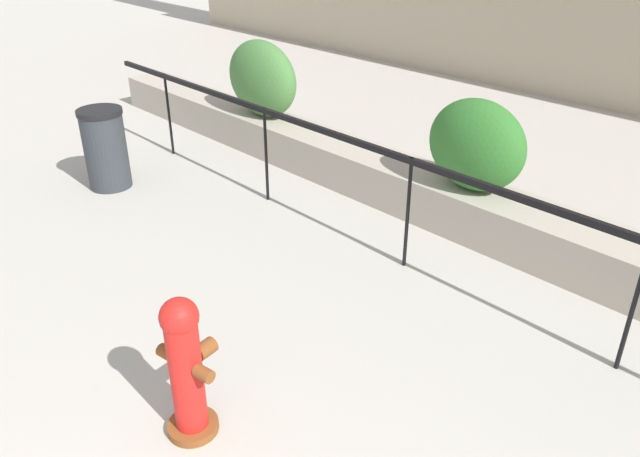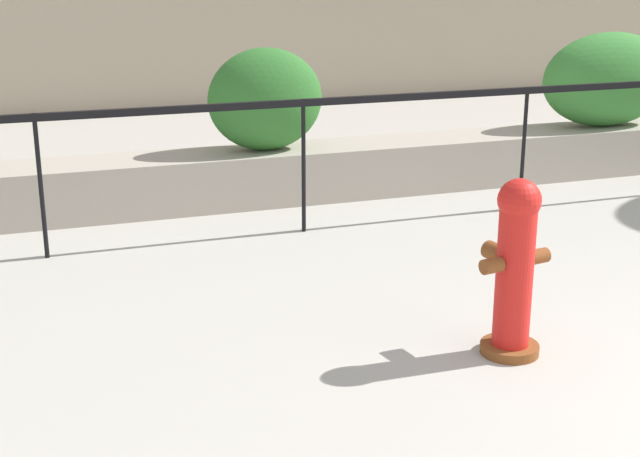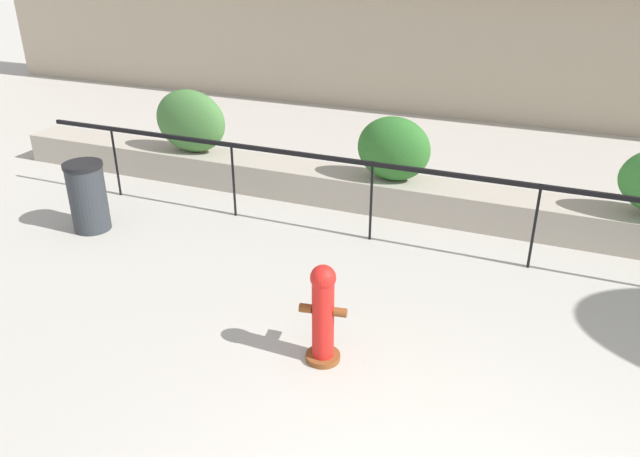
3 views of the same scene
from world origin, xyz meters
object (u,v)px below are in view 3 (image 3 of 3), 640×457
hedge_bush_0 (190,121)px  hedge_bush_1 (394,149)px  fire_hydrant (323,313)px  trash_bin (88,197)px

hedge_bush_0 → hedge_bush_1: bearing=0.0°
hedge_bush_0 → fire_hydrant: bearing=-44.3°
hedge_bush_0 → hedge_bush_1: (3.53, 0.00, -0.04)m
hedge_bush_0 → fire_hydrant: hedge_bush_0 is taller
fire_hydrant → trash_bin: size_ratio=1.07×
hedge_bush_0 → fire_hydrant: (3.95, -3.85, -0.48)m
trash_bin → fire_hydrant: bearing=-20.2°
trash_bin → hedge_bush_0: bearing=82.9°
hedge_bush_0 → hedge_bush_1: hedge_bush_0 is taller
hedge_bush_0 → trash_bin: (-0.29, -2.29, -0.52)m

